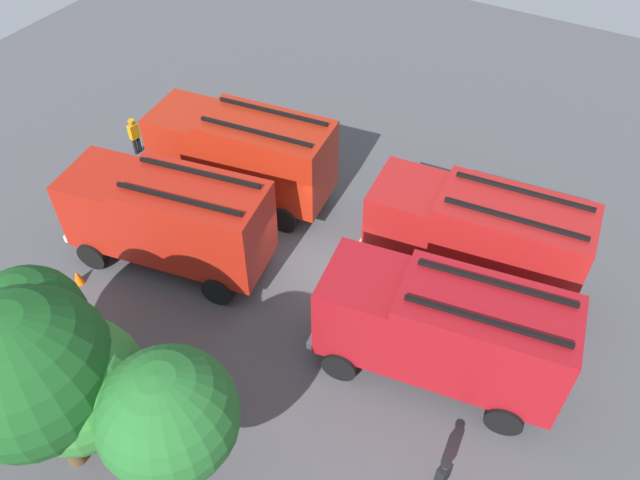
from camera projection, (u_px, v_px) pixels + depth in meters
ground_plane at (320, 268)px, 22.32m from camera, size 48.09×48.09×0.00m
fire_truck_0 at (476, 234)px, 20.46m from camera, size 7.40×3.32×3.88m
fire_truck_1 at (242, 152)px, 23.64m from camera, size 7.44×3.45×3.88m
fire_truck_2 at (443, 329)px, 17.71m from camera, size 7.48×3.59×3.88m
fire_truck_3 at (168, 217)px, 21.06m from camera, size 7.52×3.77×3.88m
firefighter_0 at (500, 222)px, 22.54m from camera, size 0.30×0.45×1.78m
firefighter_1 at (134, 135)px, 26.58m from camera, size 0.30×0.45×1.66m
firefighter_2 at (442, 476)px, 15.89m from camera, size 0.33×0.46×1.67m
tree_0 at (169, 417)px, 14.28m from camera, size 3.33×3.33×5.16m
tree_1 at (78, 386)px, 14.88m from camera, size 3.32×3.32×5.15m
tree_2 at (28, 373)px, 14.24m from camera, size 4.06×4.06×6.29m
tree_3 at (30, 323)px, 16.54m from camera, size 3.08×3.08×4.77m
traffic_cone_0 at (78, 277)px, 21.63m from camera, size 0.39×0.39×0.56m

